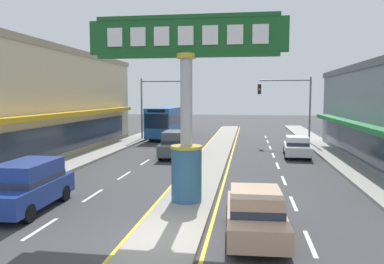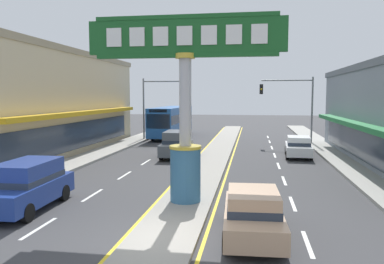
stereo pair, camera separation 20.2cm
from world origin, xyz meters
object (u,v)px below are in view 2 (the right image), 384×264
district_sign (185,106)px  sedan_near_right_lane (298,146)px  suv_far_right_lane (177,144)px  bus_near_left_lane (171,120)px  sedan_far_left_oncoming (253,213)px  traffic_light_left_side (161,98)px  storefront_left (32,102)px  traffic_light_right_side (293,98)px  suv_mid_left_lane (27,185)px

district_sign → sedan_near_right_lane: district_sign is taller
suv_far_right_lane → district_sign: bearing=-77.1°
bus_near_left_lane → sedan_far_left_oncoming: bearing=-73.1°
sedan_near_right_lane → district_sign: bearing=-114.3°
district_sign → suv_far_right_lane: size_ratio=1.71×
sedan_far_left_oncoming → traffic_light_left_side: bearing=109.7°
storefront_left → sedan_near_right_lane: 20.63m
sedan_near_right_lane → suv_far_right_lane: bearing=-171.2°
district_sign → suv_far_right_lane: district_sign is taller
traffic_light_right_side → bus_near_left_lane: size_ratio=0.55×
sedan_near_right_lane → traffic_light_left_side: bearing=145.3°
storefront_left → traffic_light_right_side: storefront_left is taller
sedan_near_right_lane → suv_far_right_lane: (-8.79, -1.36, 0.20)m
sedan_near_right_lane → suv_mid_left_lane: size_ratio=0.94×
suv_mid_left_lane → sedan_far_left_oncoming: (8.79, -1.70, -0.20)m
suv_mid_left_lane → sedan_far_left_oncoming: suv_mid_left_lane is taller
traffic_light_right_side → sedan_far_left_oncoming: bearing=-98.3°
storefront_left → traffic_light_left_side: bearing=49.9°
district_sign → storefront_left: size_ratio=0.32×
traffic_light_left_side → sedan_far_left_oncoming: bearing=-70.3°
traffic_light_left_side → sedan_near_right_lane: traffic_light_left_side is taller
traffic_light_right_side → sedan_near_right_lane: 8.52m
storefront_left → suv_mid_left_lane: bearing=-59.6°
district_sign → sedan_far_left_oncoming: district_sign is taller
traffic_light_left_side → suv_far_right_lane: (3.58, -9.91, -3.26)m
sedan_near_right_lane → storefront_left: bearing=-177.4°
sedan_far_left_oncoming → sedan_near_right_lane: bearing=78.9°
suv_far_right_lane → bus_near_left_lane: size_ratio=0.42×
traffic_light_left_side → sedan_near_right_lane: 15.43m
traffic_light_left_side → sedan_far_left_oncoming: 27.08m
traffic_light_right_side → sedan_near_right_lane: bearing=-92.1°
bus_near_left_lane → storefront_left: bearing=-122.1°
traffic_light_right_side → sedan_far_left_oncoming: size_ratio=1.42×
traffic_light_left_side → suv_far_right_lane: 11.03m
storefront_left → sedan_far_left_oncoming: (17.07, -15.80, -3.21)m
traffic_light_left_side → sedan_near_right_lane: bearing=-34.7°
storefront_left → suv_far_right_lane: size_ratio=5.30×
suv_far_right_lane → sedan_far_left_oncoming: bearing=-70.3°
traffic_light_left_side → suv_mid_left_lane: 23.80m
traffic_light_right_side → sedan_far_left_oncoming: 25.01m
storefront_left → traffic_light_right_side: bearing=22.9°
suv_mid_left_lane → sedan_far_left_oncoming: size_ratio=1.06×
traffic_light_right_side → suv_far_right_lane: size_ratio=1.33×
storefront_left → traffic_light_right_side: (20.65, 8.71, 0.25)m
bus_near_left_lane → suv_mid_left_lane: 27.32m
suv_mid_left_lane → sedan_near_right_lane: bearing=51.2°
storefront_left → sedan_far_left_oncoming: storefront_left is taller
suv_mid_left_lane → sedan_far_left_oncoming: bearing=-11.0°
bus_near_left_lane → sedan_far_left_oncoming: 30.34m
sedan_far_left_oncoming → traffic_light_right_side: bearing=81.7°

